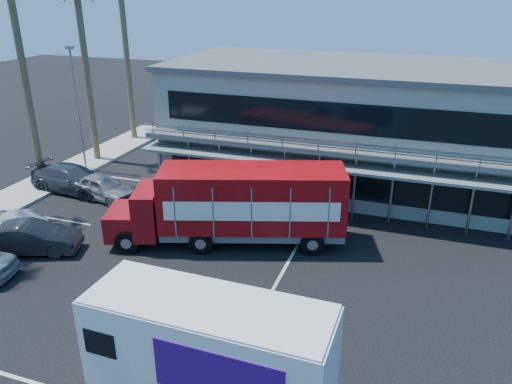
% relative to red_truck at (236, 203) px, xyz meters
% --- Properties ---
extents(ground, '(120.00, 120.00, 0.00)m').
position_rel_red_truck_xyz_m(ground, '(0.89, -4.76, -2.06)').
color(ground, black).
rests_on(ground, ground).
extents(building, '(22.40, 12.00, 7.30)m').
position_rel_red_truck_xyz_m(building, '(3.89, 10.18, 1.60)').
color(building, gray).
rests_on(building, ground).
extents(curb_strip, '(3.00, 32.00, 0.16)m').
position_rel_red_truck_xyz_m(curb_strip, '(-14.11, 1.24, -1.98)').
color(curb_strip, '#A5A399').
rests_on(curb_strip, ground).
extents(palm_e, '(2.80, 2.80, 12.25)m').
position_rel_red_truck_xyz_m(palm_e, '(-13.81, 8.24, 8.51)').
color(palm_e, brown).
rests_on(palm_e, ground).
extents(light_pole_far, '(0.50, 0.25, 8.09)m').
position_rel_red_truck_xyz_m(light_pole_far, '(-13.31, 6.24, 2.44)').
color(light_pole_far, gray).
rests_on(light_pole_far, ground).
extents(red_truck, '(11.36, 5.87, 3.74)m').
position_rel_red_truck_xyz_m(red_truck, '(0.00, 0.00, 0.00)').
color(red_truck, maroon).
rests_on(red_truck, ground).
extents(white_van, '(7.15, 2.58, 3.47)m').
position_rel_red_truck_xyz_m(white_van, '(2.88, -9.56, -0.22)').
color(white_van, white).
rests_on(white_van, ground).
extents(parked_car_b, '(4.63, 2.93, 1.44)m').
position_rel_red_truck_xyz_m(parked_car_b, '(-8.61, -4.01, -1.34)').
color(parked_car_b, black).
rests_on(parked_car_b, ground).
extents(parked_car_d, '(5.62, 2.66, 1.58)m').
position_rel_red_truck_xyz_m(parked_car_d, '(-11.61, 2.84, -1.27)').
color(parked_car_d, '#2E363E').
rests_on(parked_car_d, ground).
extents(parked_car_e, '(4.44, 2.54, 1.42)m').
position_rel_red_truck_xyz_m(parked_car_e, '(-9.21, 2.44, -1.35)').
color(parked_car_e, gray).
rests_on(parked_car_e, ground).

